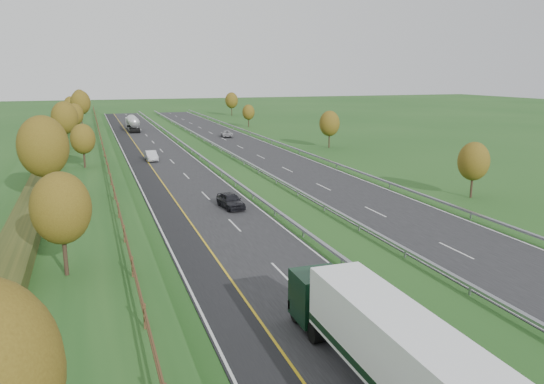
{
  "coord_description": "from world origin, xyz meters",
  "views": [
    {
      "loc": [
        -10.25,
        -20.3,
        13.15
      ],
      "look_at": [
        5.55,
        25.38,
        2.2
      ],
      "focal_mm": 35.0,
      "sensor_mm": 36.0,
      "label": 1
    }
  ],
  "objects": [
    {
      "name": "box_lorry",
      "position": [
        0.49,
        -3.88,
        2.33
      ],
      "size": [
        2.58,
        16.28,
        4.06
      ],
      "color": "black",
      "rests_on": "near_carriageway"
    },
    {
      "name": "near_carriageway",
      "position": [
        0.0,
        60.0,
        0.02
      ],
      "size": [
        10.5,
        200.0,
        0.04
      ],
      "primitive_type": "cube",
      "color": "black",
      "rests_on": "ground"
    },
    {
      "name": "median_barrier_near",
      "position": [
        5.7,
        60.0,
        0.61
      ],
      "size": [
        0.32,
        200.0,
        0.71
      ],
      "color": "gray",
      "rests_on": "ground"
    },
    {
      "name": "fence_left",
      "position": [
        -8.5,
        59.59,
        2.73
      ],
      "size": [
        0.12,
        189.06,
        1.2
      ],
      "color": "#422B19",
      "rests_on": "embankment_left"
    },
    {
      "name": "ground",
      "position": [
        8.0,
        55.0,
        0.0
      ],
      "size": [
        400.0,
        400.0,
        0.0
      ],
      "primitive_type": "plane",
      "color": "#204C1B",
      "rests_on": "ground"
    },
    {
      "name": "hedge_left",
      "position": [
        -15.0,
        60.0,
        2.55
      ],
      "size": [
        2.2,
        180.0,
        1.1
      ],
      "primitive_type": "cube",
      "color": "#273315",
      "rests_on": "embankment_left"
    },
    {
      "name": "far_carriageway",
      "position": [
        16.5,
        60.0,
        0.02
      ],
      "size": [
        10.5,
        200.0,
        0.04
      ],
      "primitive_type": "cube",
      "color": "black",
      "rests_on": "ground"
    },
    {
      "name": "road_tanker",
      "position": [
        -0.65,
        104.93,
        1.86
      ],
      "size": [
        2.4,
        11.22,
        3.46
      ],
      "color": "silver",
      "rests_on": "near_carriageway"
    },
    {
      "name": "car_silver_mid",
      "position": [
        -1.6,
        60.81,
        0.79
      ],
      "size": [
        1.73,
        4.58,
        1.49
      ],
      "primitive_type": "imported",
      "rotation": [
        0.0,
        0.0,
        0.03
      ],
      "color": "silver",
      "rests_on": "near_carriageway"
    },
    {
      "name": "hard_shoulder",
      "position": [
        -3.75,
        60.0,
        0.02
      ],
      "size": [
        3.0,
        200.0,
        0.04
      ],
      "primitive_type": "cube",
      "color": "black",
      "rests_on": "ground"
    },
    {
      "name": "median_barrier_far",
      "position": [
        10.8,
        60.0,
        0.61
      ],
      "size": [
        0.32,
        200.0,
        0.71
      ],
      "color": "gray",
      "rests_on": "ground"
    },
    {
      "name": "embankment_left",
      "position": [
        -13.0,
        60.0,
        1.0
      ],
      "size": [
        12.0,
        200.0,
        2.0
      ],
      "primitive_type": "cube",
      "color": "#204C1B",
      "rests_on": "ground"
    },
    {
      "name": "car_oncoming",
      "position": [
        16.73,
        86.5,
        0.69
      ],
      "size": [
        2.73,
        4.92,
        1.3
      ],
      "primitive_type": "imported",
      "rotation": [
        0.0,
        0.0,
        3.02
      ],
      "color": "#AAA9AE",
      "rests_on": "far_carriageway"
    },
    {
      "name": "outer_barrier_far",
      "position": [
        22.3,
        60.0,
        0.62
      ],
      "size": [
        0.32,
        200.0,
        0.71
      ],
      "color": "gray",
      "rests_on": "ground"
    },
    {
      "name": "car_dark_near",
      "position": [
        2.49,
        29.03,
        0.8
      ],
      "size": [
        2.24,
        4.62,
        1.52
      ],
      "primitive_type": "imported",
      "rotation": [
        0.0,
        0.0,
        0.1
      ],
      "color": "black",
      "rests_on": "near_carriageway"
    },
    {
      "name": "lane_markings",
      "position": [
        6.4,
        59.88,
        0.05
      ],
      "size": [
        26.75,
        200.0,
        0.01
      ],
      "color": "silver",
      "rests_on": "near_carriageway"
    },
    {
      "name": "trees_left",
      "position": [
        -12.64,
        56.63,
        6.37
      ],
      "size": [
        6.64,
        164.3,
        7.66
      ],
      "color": "#2D2116",
      "rests_on": "embankment_left"
    },
    {
      "name": "car_small_far",
      "position": [
        0.02,
        118.52,
        0.81
      ],
      "size": [
        2.76,
        5.54,
        1.55
      ],
      "primitive_type": "imported",
      "rotation": [
        0.0,
        0.0,
        -0.11
      ],
      "color": "#12193A",
      "rests_on": "near_carriageway"
    },
    {
      "name": "trees_far",
      "position": [
        29.8,
        89.21,
        4.25
      ],
      "size": [
        8.45,
        118.6,
        7.12
      ],
      "color": "#2D2116",
      "rests_on": "ground"
    }
  ]
}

